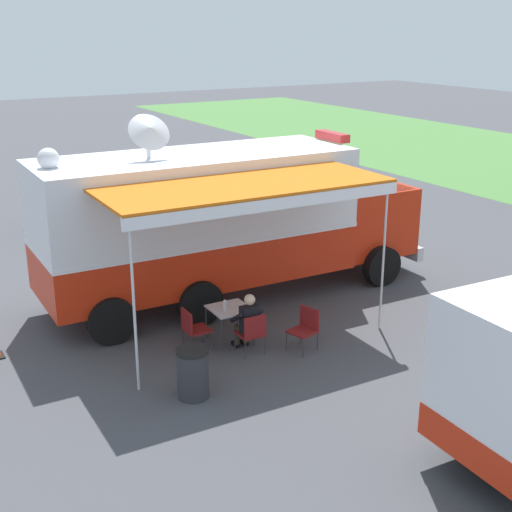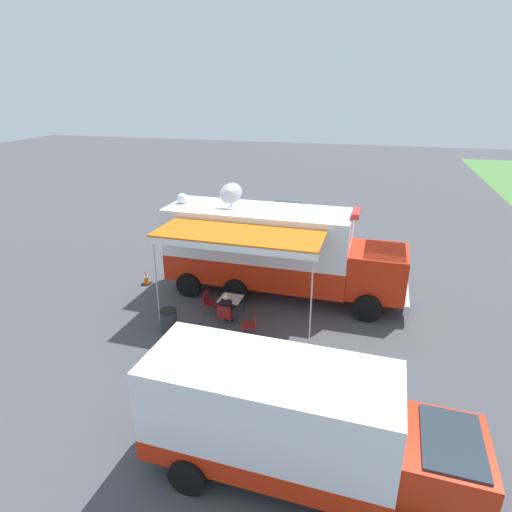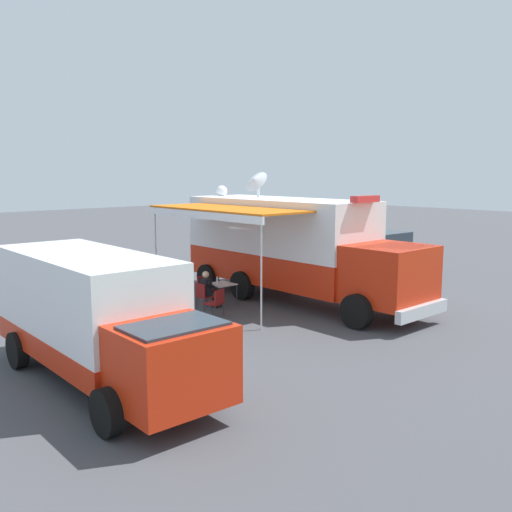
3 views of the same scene
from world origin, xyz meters
The scene contains 13 objects.
ground_plane centered at (0.00, 0.00, 0.00)m, with size 100.00×100.00×0.00m, color #47474C.
lot_stripe centered at (-2.90, -0.54, 0.00)m, with size 0.12×4.80×0.01m, color silver.
command_truck centered at (0.05, 0.75, 1.94)m, with size 4.99×9.55×4.53m.
folding_table centered at (2.32, -0.42, 0.67)m, with size 0.82×0.82×0.73m.
water_bottle centered at (2.37, -0.56, 0.83)m, with size 0.07×0.07×0.22m.
folding_chair_at_table centered at (3.12, -0.35, 0.51)m, with size 0.49×0.49×0.87m.
folding_chair_beside_table centered at (2.32, -1.27, 0.51)m, with size 0.49×0.49×0.87m.
folding_chair_spare_by_truck centered at (3.44, 0.69, 0.51)m, with size 0.59×0.59×0.87m.
seated_responder centered at (2.93, -0.35, 0.65)m, with size 0.67×0.56×1.25m.
trash_bin centered at (4.01, -2.07, 0.46)m, with size 0.57×0.57×0.91m.
traffic_cone centered at (0.63, -4.79, 0.28)m, with size 0.36×0.36×0.58m.
support_truck centered at (8.62, 3.06, 1.39)m, with size 2.58×6.89×2.70m.
car_behind_truck centered at (-7.11, -0.45, 0.88)m, with size 4.32×2.26×1.76m.
Camera 3 is at (14.09, 13.69, 4.43)m, focal length 39.32 mm.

